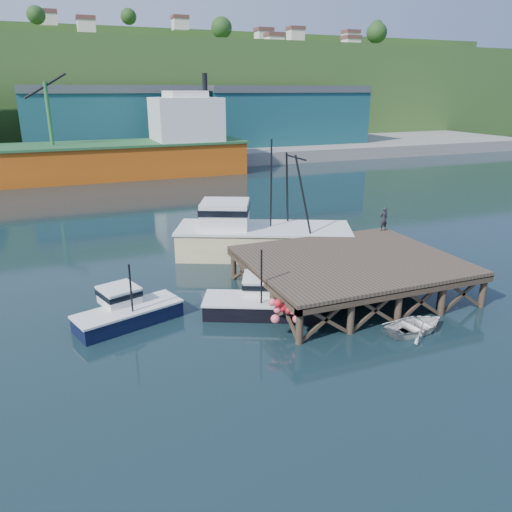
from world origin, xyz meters
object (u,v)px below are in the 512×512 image
dockworker (384,219)px  boat_black (262,300)px  boat_navy (126,310)px  dinghy (416,325)px  trawler (260,233)px

dockworker → boat_black: bearing=21.7°
boat_navy → dinghy: 14.86m
boat_navy → trawler: size_ratio=0.44×
boat_navy → dinghy: size_ratio=1.72×
trawler → dinghy: (2.66, -14.14, -1.37)m
boat_navy → trawler: trawler is taller
boat_navy → boat_black: size_ratio=0.88×
trawler → boat_navy: bearing=-120.0°
boat_black → dockworker: 12.69m
dinghy → dockworker: dockworker is taller
trawler → dockworker: bearing=-2.3°
boat_black → trawler: 9.83m
boat_navy → boat_black: (7.07, -1.49, 0.02)m
trawler → dinghy: size_ratio=3.88×
boat_navy → trawler: (10.68, 7.60, 1.03)m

